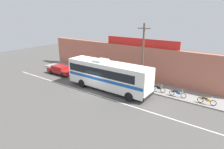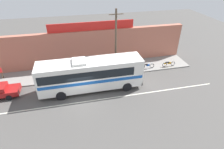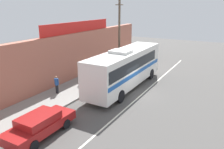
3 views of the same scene
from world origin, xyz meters
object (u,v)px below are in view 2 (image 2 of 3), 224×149
(pedestrian_far_left, at_px, (77,65))
(pedestrian_near_shop, at_px, (50,67))
(motorcycle_red, at_px, (147,66))
(motorcycle_purple, at_px, (169,63))
(motorcycle_green, at_px, (130,67))
(pedestrian_far_right, at_px, (1,71))
(utility_pole, at_px, (116,43))
(intercity_bus, at_px, (90,73))

(pedestrian_far_left, bearing_deg, pedestrian_near_shop, 173.86)
(pedestrian_far_left, bearing_deg, motorcycle_red, -7.80)
(motorcycle_purple, distance_m, motorcycle_green, 5.48)
(motorcycle_purple, height_order, motorcycle_red, same)
(pedestrian_far_left, distance_m, pedestrian_far_right, 9.09)
(motorcycle_red, xyz_separation_m, pedestrian_far_right, (-18.19, 1.73, 0.52))
(utility_pole, bearing_deg, pedestrian_near_shop, 166.46)
(motorcycle_red, distance_m, pedestrian_far_left, 9.21)
(pedestrian_far_right, xyz_separation_m, pedestrian_near_shop, (5.79, -0.13, -0.02))
(pedestrian_near_shop, bearing_deg, motorcycle_green, -8.50)
(intercity_bus, xyz_separation_m, motorcycle_green, (5.46, 2.88, -1.50))
(utility_pole, height_order, pedestrian_near_shop, utility_pole)
(intercity_bus, distance_m, motorcycle_red, 8.47)
(pedestrian_far_left, height_order, pedestrian_far_right, pedestrian_far_left)
(pedestrian_near_shop, bearing_deg, motorcycle_red, -7.36)
(utility_pole, height_order, motorcycle_green, utility_pole)
(utility_pole, xyz_separation_m, pedestrian_far_left, (-4.69, 1.57, -3.15))
(motorcycle_red, relative_size, pedestrian_far_right, 1.20)
(pedestrian_near_shop, bearing_deg, pedestrian_far_left, -6.14)
(pedestrian_far_right, height_order, pedestrian_near_shop, pedestrian_far_right)
(intercity_bus, relative_size, motorcycle_green, 6.00)
(motorcycle_purple, relative_size, pedestrian_far_left, 1.08)
(utility_pole, distance_m, pedestrian_far_right, 14.29)
(intercity_bus, height_order, motorcycle_purple, intercity_bus)
(pedestrian_far_right, bearing_deg, motorcycle_red, -5.43)
(intercity_bus, relative_size, motorcycle_red, 5.76)
(pedestrian_far_left, bearing_deg, motorcycle_green, -9.64)
(utility_pole, xyz_separation_m, pedestrian_near_shop, (-7.99, 1.92, -3.23))
(intercity_bus, distance_m, utility_pole, 4.78)
(motorcycle_red, bearing_deg, pedestrian_far_right, 174.57)
(pedestrian_near_shop, bearing_deg, motorcycle_purple, -6.19)
(pedestrian_far_right, relative_size, pedestrian_near_shop, 1.02)
(pedestrian_far_left, xyz_separation_m, pedestrian_far_right, (-9.08, 0.48, -0.06))
(motorcycle_green, height_order, pedestrian_near_shop, pedestrian_near_shop)
(intercity_bus, height_order, motorcycle_red, intercity_bus)
(motorcycle_purple, xyz_separation_m, pedestrian_far_right, (-21.26, 1.81, 0.52))
(utility_pole, xyz_separation_m, motorcycle_red, (4.42, 0.32, -3.73))
(motorcycle_purple, xyz_separation_m, motorcycle_green, (-5.48, 0.19, 0.00))
(intercity_bus, relative_size, pedestrian_near_shop, 7.04)
(pedestrian_near_shop, bearing_deg, intercity_bus, -43.97)
(motorcycle_green, relative_size, pedestrian_far_left, 1.08)
(intercity_bus, bearing_deg, utility_pole, 35.45)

